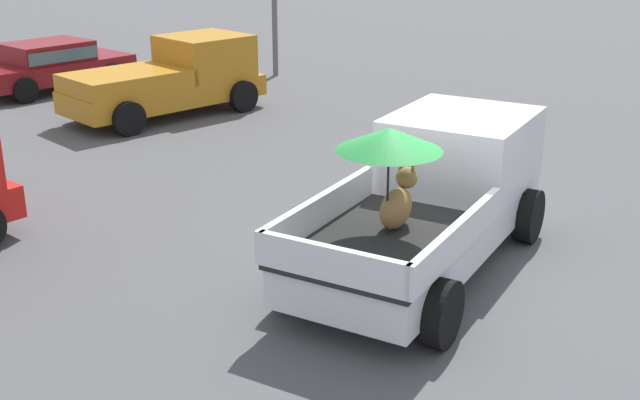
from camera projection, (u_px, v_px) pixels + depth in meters
The scene contains 4 objects.
ground_plane at pixel (419, 270), 10.95m from camera, with size 80.00×80.00×0.00m, color #4C4C4F.
pickup_truck_main at pixel (435, 194), 10.98m from camera, with size 5.23×2.73×2.24m.
pickup_truck_red at pixel (172, 78), 19.05m from camera, with size 5.03×2.79×1.80m.
parked_sedan_far at pixel (51, 63), 21.67m from camera, with size 4.43×2.25×1.33m.
Camera 1 is at (-8.83, -4.82, 4.64)m, focal length 44.76 mm.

